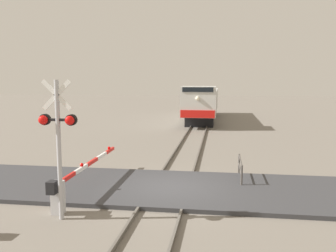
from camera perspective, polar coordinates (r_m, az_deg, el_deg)
name	(u,v)px	position (r m, az deg, el deg)	size (l,w,h in m)	color
ground_plane	(170,190)	(14.53, 0.30, -9.98)	(160.00, 160.00, 0.00)	slate
rail_track_left	(152,187)	(14.62, -2.52, -9.57)	(0.08, 80.00, 0.15)	#59544C
rail_track_right	(188,189)	(14.43, 3.17, -9.81)	(0.08, 80.00, 0.15)	#59544C
road_surface	(170,188)	(14.51, 0.30, -9.70)	(36.00, 4.86, 0.15)	#38383A
locomotive	(202,102)	(38.29, 5.40, 3.80)	(3.03, 16.15, 3.68)	black
crossing_signal	(58,133)	(11.47, -16.86, -1.03)	(1.18, 0.33, 4.34)	#ADADB2
crossing_gate	(70,182)	(13.28, -15.05, -8.51)	(0.36, 6.70, 1.20)	silver
guard_railing	(240,167)	(15.89, 11.26, -6.32)	(0.08, 2.27, 0.95)	#4C4742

